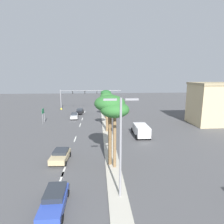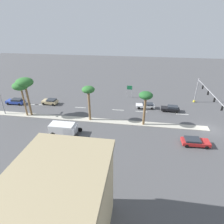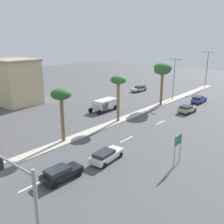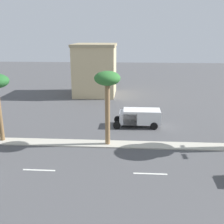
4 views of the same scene
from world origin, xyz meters
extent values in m
plane|color=#4C4C4F|center=(0.00, 25.93, 0.00)|extent=(160.00, 160.00, 0.00)
cube|color=#B7B2A3|center=(0.00, 33.33, 0.06)|extent=(1.80, 66.67, 0.12)
cube|color=silver|center=(5.79, 4.00, 0.01)|extent=(0.20, 2.80, 0.01)
cube|color=silver|center=(5.79, 13.33, 0.01)|extent=(0.20, 2.80, 0.01)
cube|color=silver|center=(5.79, 18.95, 0.01)|extent=(0.20, 2.80, 0.01)
cube|color=silver|center=(5.79, 28.36, 0.01)|extent=(0.20, 2.80, 0.01)
cube|color=silver|center=(5.79, 39.17, 0.01)|extent=(0.20, 2.80, 0.01)
cube|color=silver|center=(5.79, 40.92, 0.01)|extent=(0.20, 2.80, 0.01)
cylinder|color=gray|center=(13.61, -0.41, 3.20)|extent=(0.24, 0.24, 6.41)
cylinder|color=gold|center=(13.61, -0.41, 0.25)|extent=(0.53, 0.53, 0.50)
cylinder|color=gray|center=(4.01, -0.41, 6.01)|extent=(19.19, 0.16, 0.16)
cube|color=black|center=(9.77, -0.41, 5.46)|extent=(0.20, 0.32, 0.90)
sphere|color=red|center=(9.77, -0.53, 5.76)|extent=(0.18, 0.18, 0.18)
cube|color=black|center=(5.93, -0.41, 5.46)|extent=(0.20, 0.32, 0.90)
sphere|color=red|center=(5.93, -0.53, 5.76)|extent=(0.18, 0.18, 0.18)
cube|color=black|center=(2.10, -0.41, 5.46)|extent=(0.20, 0.32, 0.90)
sphere|color=red|center=(2.10, -0.53, 5.76)|extent=(0.18, 0.18, 0.18)
cube|color=black|center=(-1.74, -0.41, 5.46)|extent=(0.20, 0.32, 0.90)
sphere|color=red|center=(-1.74, -0.53, 5.76)|extent=(0.18, 0.18, 0.18)
cylinder|color=gray|center=(14.30, 16.12, 1.70)|extent=(0.10, 0.10, 3.41)
cylinder|color=gray|center=(14.30, 17.51, 1.70)|extent=(0.10, 0.10, 3.41)
cube|color=#19723F|center=(14.30, 16.81, 2.87)|extent=(0.08, 1.54, 1.08)
cube|color=#C6B284|center=(-23.65, 20.14, 4.41)|extent=(8.52, 7.34, 8.82)
cube|color=tan|center=(-23.65, 20.14, 9.07)|extent=(8.82, 7.64, 0.50)
cylinder|color=brown|center=(-0.25, 12.94, 3.09)|extent=(0.48, 0.48, 5.93)
ellipsoid|color=#235B28|center=(-0.25, 12.94, 6.52)|extent=(2.68, 2.68, 1.47)
cylinder|color=olive|center=(0.03, 24.34, 3.33)|extent=(0.50, 0.50, 6.41)
ellipsoid|color=#2D6B2D|center=(0.03, 24.34, 6.98)|extent=(2.57, 2.57, 1.42)
cylinder|color=brown|center=(0.33, 38.20, 3.60)|extent=(0.44, 0.44, 6.97)
ellipsoid|color=#2D6B2D|center=(0.33, 38.20, 7.72)|extent=(3.60, 3.60, 1.98)
cylinder|color=olive|center=(-0.18, 38.93, 3.33)|extent=(0.39, 0.39, 6.41)
ellipsoid|color=#2D6B2D|center=(-0.18, 38.93, 7.11)|extent=(3.29, 3.29, 1.81)
cylinder|color=gray|center=(-0.20, 44.44, 4.63)|extent=(0.20, 0.20, 9.02)
cube|color=gray|center=(-1.10, 44.44, 8.99)|extent=(1.10, 0.24, 0.16)
cube|color=gray|center=(0.70, 44.44, 8.99)|extent=(1.10, 0.24, 0.16)
cube|color=#2D47AD|center=(5.43, 45.61, 0.65)|extent=(1.86, 4.55, 0.65)
cube|color=#262B33|center=(5.43, 45.04, 1.20)|extent=(1.66, 2.51, 0.45)
cylinder|color=black|center=(4.55, 47.18, 0.32)|extent=(0.23, 0.64, 0.64)
cylinder|color=black|center=(6.27, 47.20, 0.32)|extent=(0.23, 0.64, 0.64)
cylinder|color=black|center=(4.59, 44.01, 0.32)|extent=(0.23, 0.64, 0.64)
cylinder|color=black|center=(6.30, 44.03, 0.32)|extent=(0.23, 0.64, 0.64)
cube|color=red|center=(-5.85, 4.11, 0.61)|extent=(2.13, 4.66, 0.59)
cube|color=#262B33|center=(-5.86, 4.69, 1.09)|extent=(1.86, 2.58, 0.36)
cylinder|color=black|center=(-4.85, 2.53, 0.32)|extent=(0.24, 0.65, 0.64)
cylinder|color=black|center=(-6.74, 2.47, 0.32)|extent=(0.24, 0.65, 0.64)
cylinder|color=black|center=(-4.95, 5.75, 0.32)|extent=(0.24, 0.65, 0.64)
cylinder|color=black|center=(-6.84, 5.69, 0.32)|extent=(0.24, 0.65, 0.64)
cube|color=tan|center=(6.66, 36.73, 0.66)|extent=(2.19, 3.95, 0.69)
cube|color=#262B33|center=(6.64, 36.25, 1.18)|extent=(1.90, 2.21, 0.36)
cylinder|color=black|center=(5.80, 38.12, 0.32)|extent=(0.26, 0.65, 0.64)
cylinder|color=black|center=(7.68, 38.02, 0.32)|extent=(0.26, 0.65, 0.64)
cylinder|color=black|center=(5.65, 35.44, 0.32)|extent=(0.26, 0.65, 0.64)
cylinder|color=black|center=(7.53, 35.33, 0.32)|extent=(0.26, 0.65, 0.64)
cube|color=silver|center=(7.87, 12.46, 0.62)|extent=(2.06, 4.65, 0.59)
cube|color=#262B33|center=(7.91, 11.90, 1.11)|extent=(1.73, 2.60, 0.39)
cylinder|color=black|center=(6.93, 13.98, 0.32)|extent=(0.27, 0.66, 0.64)
cylinder|color=black|center=(8.55, 14.11, 0.32)|extent=(0.27, 0.66, 0.64)
cylinder|color=black|center=(7.18, 10.82, 0.32)|extent=(0.27, 0.66, 0.64)
cylinder|color=black|center=(8.80, 10.95, 0.32)|extent=(0.27, 0.66, 0.64)
cube|color=black|center=(7.07, 6.65, 0.61)|extent=(1.91, 4.26, 0.58)
cube|color=#262B33|center=(7.04, 6.13, 1.14)|extent=(1.65, 2.37, 0.48)
cylinder|color=black|center=(6.32, 8.15, 0.32)|extent=(0.25, 0.65, 0.64)
cylinder|color=black|center=(7.95, 8.07, 0.32)|extent=(0.25, 0.65, 0.64)
cylinder|color=black|center=(6.19, 5.23, 0.32)|extent=(0.25, 0.65, 0.64)
cylinder|color=black|center=(7.81, 5.15, 0.32)|extent=(0.25, 0.65, 0.64)
cube|color=silver|center=(-5.96, 26.43, 1.15)|extent=(2.28, 2.12, 1.40)
cube|color=silver|center=(-5.96, 28.08, 1.30)|extent=(2.28, 4.51, 1.70)
cylinder|color=black|center=(-4.82, 25.07, 0.45)|extent=(0.28, 0.90, 0.90)
cylinder|color=black|center=(-7.10, 25.07, 0.45)|extent=(0.28, 0.90, 0.90)
cylinder|color=black|center=(-4.82, 29.54, 0.45)|extent=(0.28, 0.90, 0.90)
cylinder|color=black|center=(-7.10, 29.54, 0.45)|extent=(0.28, 0.90, 0.90)
camera|label=1|loc=(1.65, 59.52, 10.97)|focal=29.86mm
camera|label=2|loc=(-32.98, 14.54, 19.25)|focal=28.88mm
camera|label=3|loc=(25.06, -7.30, 13.42)|focal=40.76mm
camera|label=4|loc=(25.69, 26.47, 11.23)|focal=42.82mm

